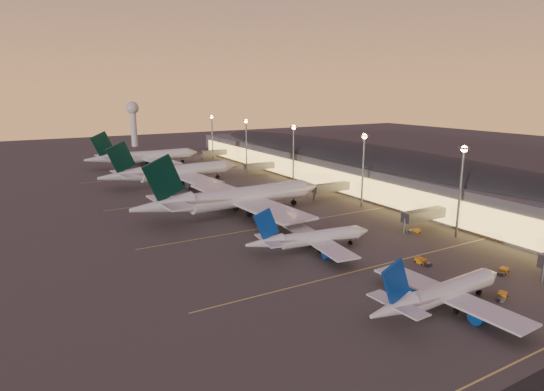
{
  "coord_description": "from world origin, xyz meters",
  "views": [
    {
      "loc": [
        -70.39,
        -79.63,
        40.53
      ],
      "look_at": [
        2.0,
        45.0,
        7.0
      ],
      "focal_mm": 30.0,
      "sensor_mm": 36.0,
      "label": 1
    }
  ],
  "objects": [
    {
      "name": "ground",
      "position": [
        0.0,
        0.0,
        0.0
      ],
      "size": [
        700.0,
        700.0,
        0.0
      ],
      "primitive_type": "plane",
      "color": "#3F3D3A"
    },
    {
      "name": "airliner_narrow_north",
      "position": [
        -6.0,
        11.62,
        3.25
      ],
      "size": [
        35.18,
        31.66,
        12.56
      ],
      "rotation": [
        0.0,
        0.0,
        -0.13
      ],
      "color": "silver",
      "rests_on": "ground"
    },
    {
      "name": "terminal_building",
      "position": [
        61.84,
        72.47,
        8.78
      ],
      "size": [
        56.35,
        255.0,
        17.46
      ],
      "color": "#515156",
      "rests_on": "ground"
    },
    {
      "name": "baggage_tug_b",
      "position": [
        23.13,
        -22.78,
        0.51
      ],
      "size": [
        4.04,
        2.58,
        1.13
      ],
      "rotation": [
        0.0,
        0.0,
        0.31
      ],
      "color": "orange",
      "rests_on": "ground"
    },
    {
      "name": "baggage_tug_c",
      "position": [
        29.29,
        8.89,
        0.45
      ],
      "size": [
        3.53,
        2.48,
        0.98
      ],
      "rotation": [
        0.0,
        0.0,
        -0.4
      ],
      "color": "orange",
      "rests_on": "ground"
    },
    {
      "name": "airliner_wide_near",
      "position": [
        -7.78,
        52.46,
        5.7
      ],
      "size": [
        69.19,
        63.07,
        22.14
      ],
      "rotation": [
        0.0,
        0.0,
        0.06
      ],
      "color": "silver",
      "rests_on": "ground"
    },
    {
      "name": "lane_markings",
      "position": [
        0.0,
        40.0,
        0.01
      ],
      "size": [
        90.0,
        180.36,
        0.0
      ],
      "color": "#D8C659",
      "rests_on": "ground"
    },
    {
      "name": "baggage_tug_a",
      "position": [
        11.11,
        -30.52,
        0.51
      ],
      "size": [
        3.98,
        2.89,
        1.11
      ],
      "rotation": [
        0.0,
        0.0,
        0.43
      ],
      "color": "orange",
      "rests_on": "ground"
    },
    {
      "name": "airliner_wide_mid",
      "position": [
        -9.43,
        111.96,
        5.28
      ],
      "size": [
        64.1,
        58.7,
        20.5
      ],
      "rotation": [
        0.0,
        0.0,
        0.1
      ],
      "color": "silver",
      "rests_on": "ground"
    },
    {
      "name": "airliner_narrow_south",
      "position": [
        -3.64,
        -27.57,
        3.33
      ],
      "size": [
        35.99,
        32.14,
        12.87
      ],
      "rotation": [
        0.0,
        0.0,
        0.05
      ],
      "color": "silver",
      "rests_on": "ground"
    },
    {
      "name": "baggage_tug_d",
      "position": [
        12.0,
        -9.53,
        0.56
      ],
      "size": [
        1.88,
        4.12,
        1.22
      ],
      "rotation": [
        0.0,
        0.0,
        1.56
      ],
      "color": "orange",
      "rests_on": "ground"
    },
    {
      "name": "radar_tower",
      "position": [
        10.0,
        260.0,
        21.87
      ],
      "size": [
        9.0,
        9.0,
        32.5
      ],
      "color": "silver",
      "rests_on": "ground"
    },
    {
      "name": "airliner_wide_far",
      "position": [
        -7.18,
        166.56,
        5.19
      ],
      "size": [
        63.05,
        57.72,
        20.17
      ],
      "rotation": [
        0.0,
        0.0,
        0.1
      ],
      "color": "silver",
      "rests_on": "ground"
    },
    {
      "name": "light_masts",
      "position": [
        36.0,
        65.0,
        17.55
      ],
      "size": [
        2.2,
        217.2,
        25.9
      ],
      "color": "slate",
      "rests_on": "ground"
    }
  ]
}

